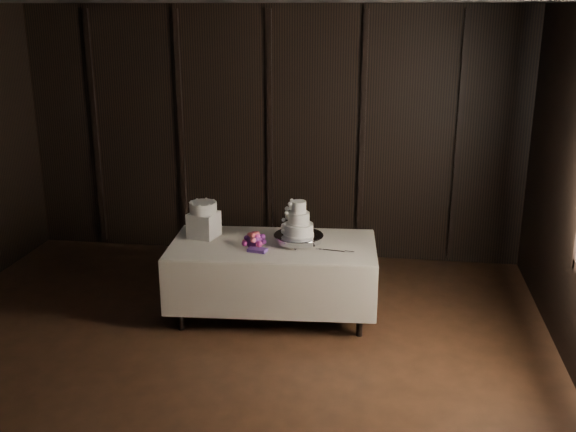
{
  "coord_description": "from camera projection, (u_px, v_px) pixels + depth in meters",
  "views": [
    {
      "loc": [
        1.42,
        -4.36,
        2.96
      ],
      "look_at": [
        0.49,
        1.7,
        1.05
      ],
      "focal_mm": 42.0,
      "sensor_mm": 36.0,
      "label": 1
    }
  ],
  "objects": [
    {
      "name": "small_cake",
      "position": [
        203.0,
        208.0,
        6.64
      ],
      "size": [
        0.28,
        0.28,
        0.11
      ],
      "primitive_type": "cylinder",
      "rotation": [
        0.0,
        0.0,
        -0.04
      ],
      "color": "white",
      "rests_on": "box_pedestal"
    },
    {
      "name": "cake_stand",
      "position": [
        299.0,
        239.0,
        6.52
      ],
      "size": [
        0.6,
        0.6,
        0.09
      ],
      "primitive_type": "cylinder",
      "rotation": [
        0.0,
        0.0,
        -0.28
      ],
      "color": "silver",
      "rests_on": "display_table"
    },
    {
      "name": "cake_knife",
      "position": [
        330.0,
        250.0,
        6.34
      ],
      "size": [
        0.37,
        0.08,
        0.01
      ],
      "primitive_type": "cube",
      "rotation": [
        0.0,
        0.0,
        -0.15
      ],
      "color": "silver",
      "rests_on": "display_table"
    },
    {
      "name": "display_table",
      "position": [
        273.0,
        277.0,
        6.63
      ],
      "size": [
        2.06,
        1.18,
        0.76
      ],
      "rotation": [
        0.0,
        0.0,
        0.07
      ],
      "color": "beige",
      "rests_on": "ground"
    },
    {
      "name": "box_pedestal",
      "position": [
        204.0,
        225.0,
        6.7
      ],
      "size": [
        0.31,
        0.31,
        0.25
      ],
      "primitive_type": "cube",
      "rotation": [
        0.0,
        0.0,
        -0.24
      ],
      "color": "white",
      "rests_on": "display_table"
    },
    {
      "name": "room",
      "position": [
        183.0,
        223.0,
        4.76
      ],
      "size": [
        6.08,
        7.08,
        3.08
      ],
      "color": "black",
      "rests_on": "ground"
    },
    {
      "name": "wedding_cake",
      "position": [
        296.0,
        222.0,
        6.46
      ],
      "size": [
        0.31,
        0.28,
        0.34
      ],
      "rotation": [
        0.0,
        0.0,
        0.05
      ],
      "color": "white",
      "rests_on": "cake_stand"
    },
    {
      "name": "bouquet",
      "position": [
        255.0,
        241.0,
        6.42
      ],
      "size": [
        0.35,
        0.43,
        0.18
      ],
      "primitive_type": null,
      "rotation": [
        0.0,
        0.0,
        -0.19
      ],
      "color": "#D44C4D",
      "rests_on": "display_table"
    }
  ]
}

